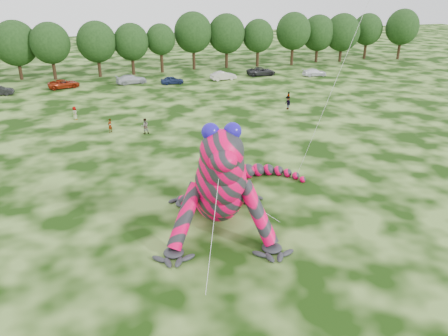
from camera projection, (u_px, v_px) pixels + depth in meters
ground at (290, 229)px, 30.19m from camera, size 240.00×240.00×0.00m
inflatable_gecko at (217, 161)px, 30.67m from camera, size 17.08×19.05×8.23m
tree_5 at (17, 50)px, 73.13m from camera, size 7.16×6.44×9.80m
tree_6 at (51, 51)px, 73.17m from camera, size 6.52×5.86×9.49m
tree_7 at (97, 49)px, 75.31m from camera, size 6.68×6.01×9.48m
tree_8 at (132, 49)px, 77.17m from camera, size 6.14×5.53×8.94m
tree_9 at (161, 48)px, 78.97m from camera, size 5.27×4.74×8.68m
tree_10 at (193, 41)px, 81.41m from camera, size 7.09×6.38×10.50m
tree_11 at (227, 41)px, 82.90m from camera, size 7.01×6.31×10.07m
tree_12 at (258, 43)px, 84.41m from camera, size 5.99×5.39×8.97m
tree_13 at (293, 39)px, 85.58m from camera, size 6.83×6.15×10.13m
tree_14 at (318, 39)px, 88.84m from camera, size 6.82×6.14×9.40m
tree_15 at (342, 38)px, 89.33m from camera, size 7.17×6.45×9.63m
tree_16 at (367, 36)px, 92.68m from camera, size 6.26×5.63×9.37m
tree_17 at (401, 34)px, 91.89m from camera, size 6.98×6.28×10.30m
car_2 at (64, 84)px, 68.85m from camera, size 5.19×3.18×1.34m
car_3 at (131, 79)px, 71.69m from camera, size 5.28×2.93×1.45m
car_4 at (172, 80)px, 71.46m from camera, size 3.74×1.51×1.27m
car_5 at (223, 76)px, 74.33m from camera, size 4.56×2.05×1.45m
car_6 at (261, 71)px, 77.87m from camera, size 5.26×2.66×1.43m
car_7 at (315, 72)px, 77.40m from camera, size 4.40×1.87×1.27m
spectator_2 at (288, 103)px, 57.59m from camera, size 0.78×1.20×1.75m
spectator_1 at (145, 126)px, 48.42m from camera, size 0.92×0.74×1.77m
spectator_4 at (75, 113)px, 53.38m from camera, size 0.76×0.92×1.62m
spectator_0 at (110, 126)px, 48.90m from camera, size 0.67×0.68×1.59m
spectator_3 at (289, 98)px, 60.11m from camera, size 0.54×1.02×1.65m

